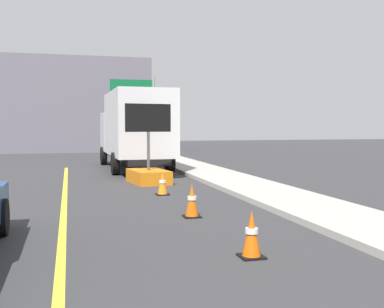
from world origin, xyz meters
TOP-DOWN VIEW (x-y plane):
  - arrow_board_trailer at (2.75, 17.36)m, footprint 1.59×1.94m
  - box_truck at (2.98, 22.39)m, footprint 2.62×7.82m
  - highway_guide_sign at (4.51, 30.53)m, footprint 2.79×0.18m
  - far_building_block at (-1.72, 39.43)m, footprint 15.69×7.13m
  - traffic_cone_mid_lane at (2.74, 8.11)m, footprint 0.36×0.36m
  - traffic_cone_far_lane at (2.67, 11.28)m, footprint 0.36×0.36m
  - traffic_cone_curbside at (2.68, 14.58)m, footprint 0.36×0.36m

SIDE VIEW (x-z plane):
  - traffic_cone_curbside at x=2.68m, z-range -0.01..0.66m
  - traffic_cone_mid_lane at x=2.74m, z-range -0.01..0.70m
  - traffic_cone_far_lane at x=2.67m, z-range -0.01..0.72m
  - arrow_board_trailer at x=2.75m, z-range -0.87..1.83m
  - box_truck at x=2.98m, z-range 0.14..3.53m
  - highway_guide_sign at x=4.51m, z-range 0.92..5.92m
  - far_building_block at x=-1.72m, z-range 0.00..6.95m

